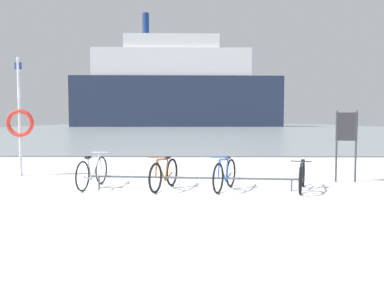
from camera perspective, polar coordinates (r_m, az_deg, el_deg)
ground at (r=61.30m, az=0.48°, el=2.07°), size 80.00×132.00×0.08m
bike_rack at (r=9.41m, az=0.13°, el=-5.00°), size 5.14×0.53×0.31m
bicycle_0 at (r=9.98m, az=-14.28°, el=-3.97°), size 0.47×1.79×0.84m
bicycle_1 at (r=9.42m, az=-4.09°, el=-4.41°), size 0.65×1.64×0.81m
bicycle_2 at (r=9.33m, az=4.80°, el=-4.47°), size 0.71×1.56×0.82m
bicycle_3 at (r=9.62m, az=15.72°, el=-4.52°), size 0.67×1.66×0.75m
info_sign at (r=11.19m, az=21.58°, el=1.38°), size 0.55×0.11×1.91m
rescue_post at (r=12.60m, az=-23.81°, el=3.13°), size 0.83×0.13×3.49m
ferry_ship at (r=87.80m, az=-2.42°, el=8.01°), size 46.04×9.68×24.81m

